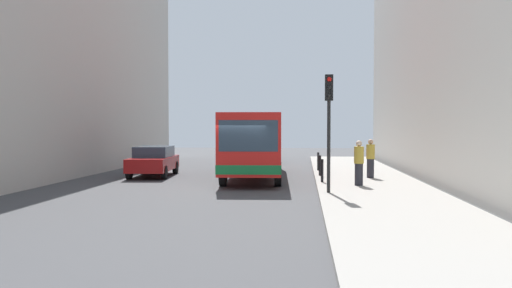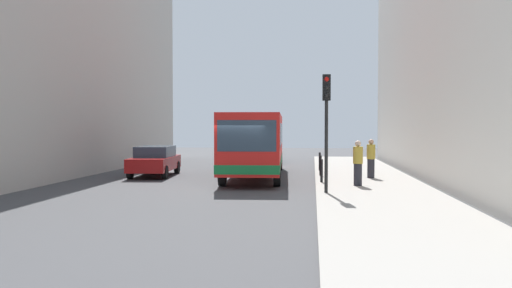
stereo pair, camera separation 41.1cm
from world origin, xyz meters
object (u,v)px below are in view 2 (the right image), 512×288
at_px(bollard_near, 322,171).
at_px(bollard_mid, 321,166).
at_px(bus, 256,142).
at_px(bollard_far, 320,161).
at_px(pedestrian_mid_sidewalk, 371,159).
at_px(pedestrian_near_signal, 358,163).
at_px(car_beside_bus, 155,160).
at_px(car_behind_bus, 266,151).
at_px(traffic_light, 326,111).

height_order(bollard_near, bollard_mid, same).
relative_size(bus, bollard_far, 11.72).
bearing_deg(pedestrian_mid_sidewalk, pedestrian_near_signal, 35.49).
relative_size(car_beside_bus, car_behind_bus, 1.00).
distance_m(traffic_light, bollard_near, 4.21).
bearing_deg(pedestrian_near_signal, car_beside_bus, 119.06).
bearing_deg(bollard_far, traffic_light, -89.38).
height_order(bollard_mid, bollard_far, same).
height_order(pedestrian_near_signal, pedestrian_mid_sidewalk, pedestrian_near_signal).
relative_size(car_beside_bus, pedestrian_near_signal, 2.57).
relative_size(bollard_near, bollard_far, 1.00).
bearing_deg(car_beside_bus, pedestrian_near_signal, 150.35).
bearing_deg(pedestrian_mid_sidewalk, bus, -55.11).
height_order(bus, pedestrian_mid_sidewalk, bus).
relative_size(bus, pedestrian_near_signal, 6.33).
height_order(bollard_near, bollard_far, same).
height_order(car_behind_bus, bollard_near, car_behind_bus).
bearing_deg(car_behind_bus, bollard_mid, 103.32).
xyz_separation_m(bollard_far, pedestrian_near_signal, (1.38, -6.98, 0.41)).
bearing_deg(bollard_mid, bus, 168.87).
bearing_deg(bollard_mid, bollard_far, 90.00).
xyz_separation_m(bus, bollard_mid, (3.14, -0.62, -1.10)).
height_order(traffic_light, bollard_far, traffic_light).
bearing_deg(bollard_near, car_beside_bus, 157.29).
height_order(traffic_light, bollard_mid, traffic_light).
bearing_deg(bollard_near, pedestrian_mid_sidewalk, 42.57).
height_order(bollard_far, pedestrian_near_signal, pedestrian_near_signal).
xyz_separation_m(car_beside_bus, car_behind_bus, (4.58, 10.80, 0.00)).
bearing_deg(bollard_far, bollard_near, -90.00).
distance_m(traffic_light, bollard_far, 9.60).
xyz_separation_m(bollard_mid, bollard_far, (0.00, 2.92, 0.00)).
distance_m(bus, car_behind_bus, 10.73).
bearing_deg(traffic_light, bus, 114.85).
bearing_deg(traffic_light, bollard_near, 91.65).
distance_m(car_behind_bus, bollard_mid, 11.85).
distance_m(bus, bollard_far, 4.05).
relative_size(traffic_light, bollard_near, 4.32).
height_order(bus, car_beside_bus, bus).
height_order(car_beside_bus, car_behind_bus, same).
xyz_separation_m(traffic_light, bollard_mid, (-0.10, 6.39, -2.38)).
distance_m(car_beside_bus, bollard_near, 8.83).
xyz_separation_m(bus, bollard_near, (3.14, -3.53, -1.10)).
relative_size(bollard_far, pedestrian_mid_sidewalk, 0.55).
bearing_deg(traffic_light, bollard_mid, 90.90).
height_order(traffic_light, pedestrian_mid_sidewalk, traffic_light).
relative_size(car_beside_bus, bollard_near, 4.75).
bearing_deg(car_beside_bus, bollard_mid, 172.43).
relative_size(bollard_mid, pedestrian_near_signal, 0.54).
bearing_deg(bollard_far, car_behind_bus, 113.04).
bearing_deg(traffic_light, car_beside_bus, 140.16).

